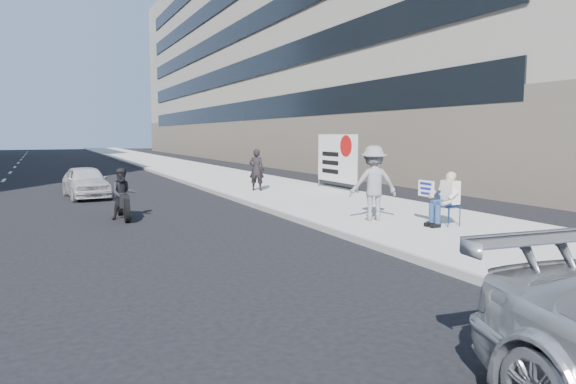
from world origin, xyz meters
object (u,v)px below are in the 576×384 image
pedestrian_woman (257,170)px  protest_banner (337,158)px  motorcycle (123,196)px  seated_protester (445,196)px  jogger (373,183)px  white_sedan_near (86,182)px

pedestrian_woman → protest_banner: protest_banner is taller
motorcycle → protest_banner: bearing=21.5°
protest_banner → motorcycle: (-8.65, -2.97, -0.76)m
protest_banner → motorcycle: size_ratio=1.50×
seated_protester → pedestrian_woman: 9.31m
pedestrian_woman → protest_banner: (3.06, -1.00, 0.43)m
pedestrian_woman → seated_protester: bearing=133.9°
seated_protester → jogger: bearing=127.2°
jogger → motorcycle: bearing=-17.6°
protest_banner → motorcycle: bearing=-161.0°
white_sedan_near → motorcycle: (0.55, -5.74, 0.04)m
protest_banner → white_sedan_near: bearing=163.3°
seated_protester → motorcycle: size_ratio=0.64×
jogger → motorcycle: jogger is taller
white_sedan_near → protest_banner: bearing=-21.7°
seated_protester → white_sedan_near: seated_protester is taller
jogger → pedestrian_woman: jogger is taller
seated_protester → protest_banner: bearing=76.8°
jogger → white_sedan_near: jogger is taller
jogger → white_sedan_near: size_ratio=0.55×
motorcycle → seated_protester: bearing=-35.5°
seated_protester → white_sedan_near: 13.20m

